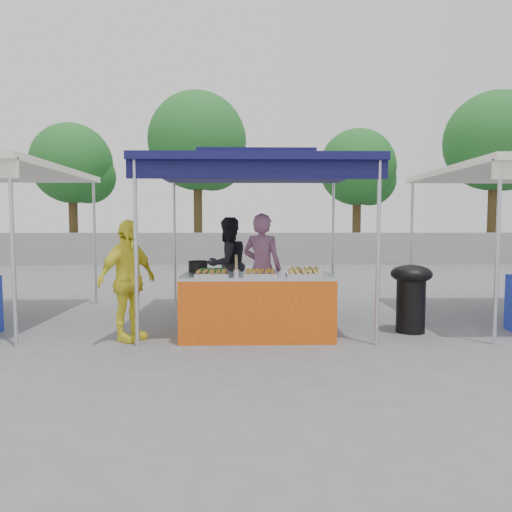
{
  "coord_description": "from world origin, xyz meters",
  "views": [
    {
      "loc": [
        -0.13,
        -6.13,
        1.52
      ],
      "look_at": [
        0.0,
        0.6,
        1.05
      ],
      "focal_mm": 32.0,
      "sensor_mm": 36.0,
      "label": 1
    }
  ],
  "objects_px": {
    "cooking_pot": "(198,266)",
    "customer_person": "(128,280)",
    "vendor_table": "(257,306)",
    "wok_burner": "(411,292)",
    "vendor_woman": "(262,269)",
    "helper_man": "(228,265)"
  },
  "relations": [
    {
      "from": "cooking_pot",
      "to": "customer_person",
      "type": "bearing_deg",
      "value": -152.43
    },
    {
      "from": "customer_person",
      "to": "cooking_pot",
      "type": "bearing_deg",
      "value": -29.46
    },
    {
      "from": "vendor_table",
      "to": "cooking_pot",
      "type": "relative_size",
      "value": 7.49
    },
    {
      "from": "cooking_pot",
      "to": "wok_burner",
      "type": "bearing_deg",
      "value": -1.48
    },
    {
      "from": "cooking_pot",
      "to": "vendor_woman",
      "type": "bearing_deg",
      "value": 30.46
    },
    {
      "from": "customer_person",
      "to": "wok_burner",
      "type": "bearing_deg",
      "value": -51.46
    },
    {
      "from": "vendor_table",
      "to": "customer_person",
      "type": "bearing_deg",
      "value": -176.55
    },
    {
      "from": "vendor_table",
      "to": "cooking_pot",
      "type": "xyz_separation_m",
      "value": [
        -0.82,
        0.35,
        0.5
      ]
    },
    {
      "from": "helper_man",
      "to": "customer_person",
      "type": "height_order",
      "value": "helper_man"
    },
    {
      "from": "cooking_pot",
      "to": "vendor_woman",
      "type": "xyz_separation_m",
      "value": [
        0.92,
        0.54,
        -0.09
      ]
    },
    {
      "from": "vendor_woman",
      "to": "customer_person",
      "type": "xyz_separation_m",
      "value": [
        -1.78,
        -0.99,
        -0.05
      ]
    },
    {
      "from": "vendor_table",
      "to": "wok_burner",
      "type": "height_order",
      "value": "wok_burner"
    },
    {
      "from": "vendor_table",
      "to": "vendor_woman",
      "type": "distance_m",
      "value": 0.99
    },
    {
      "from": "wok_burner",
      "to": "vendor_woman",
      "type": "distance_m",
      "value": 2.18
    },
    {
      "from": "helper_man",
      "to": "cooking_pot",
      "type": "bearing_deg",
      "value": 37.93
    },
    {
      "from": "vendor_woman",
      "to": "vendor_table",
      "type": "bearing_deg",
      "value": 107.05
    },
    {
      "from": "wok_burner",
      "to": "helper_man",
      "type": "relative_size",
      "value": 0.59
    },
    {
      "from": "cooking_pot",
      "to": "helper_man",
      "type": "distance_m",
      "value": 1.52
    },
    {
      "from": "cooking_pot",
      "to": "vendor_woman",
      "type": "distance_m",
      "value": 1.07
    },
    {
      "from": "customer_person",
      "to": "vendor_table",
      "type": "bearing_deg",
      "value": -53.57
    },
    {
      "from": "wok_burner",
      "to": "helper_man",
      "type": "bearing_deg",
      "value": 170.53
    },
    {
      "from": "customer_person",
      "to": "vendor_woman",
      "type": "bearing_deg",
      "value": -27.95
    }
  ]
}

